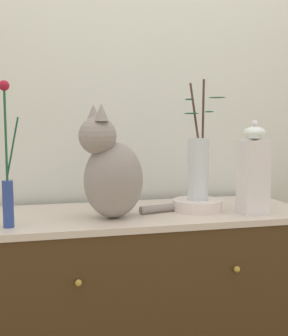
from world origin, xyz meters
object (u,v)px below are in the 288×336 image
(vase_slim_green, at_px, (7,181))
(bowl_porcelain, at_px, (198,205))
(cat_sitting, at_px, (111,171))
(sideboard, at_px, (144,307))
(vase_glass_clear, at_px, (198,166))
(jar_lidded_porcelain, at_px, (254,171))

(vase_slim_green, height_order, bowl_porcelain, vase_slim_green)
(cat_sitting, height_order, bowl_porcelain, cat_sitting)
(sideboard, xyz_separation_m, vase_glass_clear, (0.22, -0.03, 0.60))
(bowl_porcelain, relative_size, vase_glass_clear, 0.42)
(vase_glass_clear, relative_size, jar_lidded_porcelain, 1.31)
(vase_slim_green, distance_m, jar_lidded_porcelain, 0.94)
(bowl_porcelain, bearing_deg, vase_glass_clear, -76.16)
(sideboard, distance_m, bowl_porcelain, 0.49)
(sideboard, xyz_separation_m, vase_slim_green, (-0.52, -0.15, 0.57))
(cat_sitting, relative_size, vase_glass_clear, 0.94)
(vase_slim_green, bearing_deg, sideboard, 15.61)
(sideboard, relative_size, bowl_porcelain, 6.52)
(cat_sitting, bearing_deg, jar_lidded_porcelain, -5.35)
(bowl_porcelain, bearing_deg, jar_lidded_porcelain, -28.38)
(sideboard, height_order, cat_sitting, cat_sitting)
(jar_lidded_porcelain, bearing_deg, vase_glass_clear, 151.77)
(sideboard, xyz_separation_m, jar_lidded_porcelain, (0.42, -0.14, 0.58))
(vase_slim_green, bearing_deg, cat_sitting, 9.50)
(vase_slim_green, distance_m, vase_glass_clear, 0.75)
(vase_glass_clear, bearing_deg, vase_slim_green, -171.26)
(cat_sitting, height_order, vase_slim_green, vase_slim_green)
(sideboard, relative_size, jar_lidded_porcelain, 3.57)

